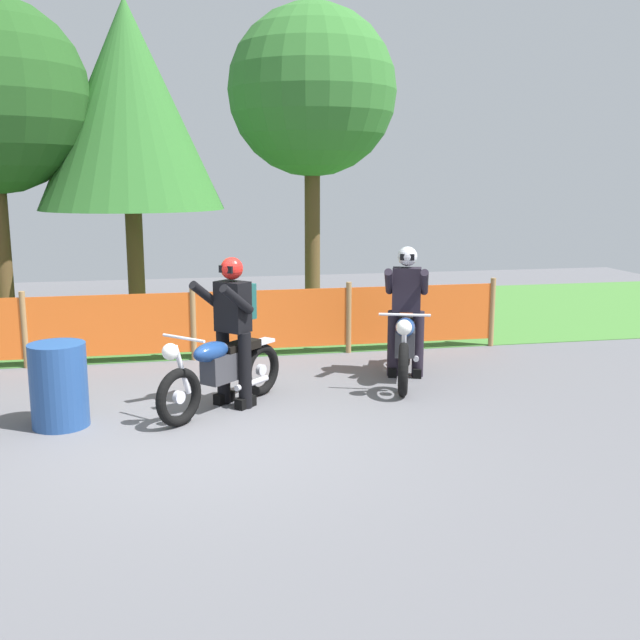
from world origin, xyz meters
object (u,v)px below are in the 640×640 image
at_px(rider_trailing, 406,304).
at_px(oil_drum, 59,385).
at_px(motorcycle_lead, 222,370).
at_px(motorcycle_trailing, 405,344).
at_px(rider_lead, 234,323).

bearing_deg(rider_trailing, oil_drum, -54.48).
height_order(motorcycle_lead, rider_trailing, rider_trailing).
relative_size(motorcycle_lead, oil_drum, 1.70).
relative_size(motorcycle_trailing, oil_drum, 2.25).
bearing_deg(motorcycle_lead, oil_drum, -36.71).
xyz_separation_m(motorcycle_lead, rider_lead, (0.15, 0.15, 0.50)).
bearing_deg(rider_lead, motorcycle_trailing, 151.46).
height_order(motorcycle_trailing, oil_drum, motorcycle_trailing).
xyz_separation_m(motorcycle_lead, oil_drum, (-1.69, -0.22, -0.01)).
bearing_deg(rider_lead, motorcycle_lead, 0.51).
bearing_deg(rider_trailing, motorcycle_trailing, 0.51).
bearing_deg(oil_drum, motorcycle_trailing, 13.63).
xyz_separation_m(rider_lead, rider_trailing, (2.29, 0.83, 0.00)).
bearing_deg(motorcycle_lead, motorcycle_trailing, 153.87).
relative_size(rider_lead, oil_drum, 1.92).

